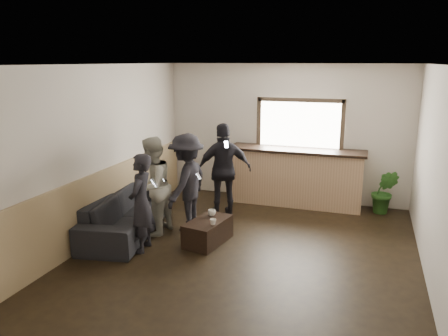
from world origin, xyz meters
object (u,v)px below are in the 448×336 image
(person_b, at_px, (152,186))
(cup_a, at_px, (212,213))
(sofa, at_px, (127,213))
(person_c, at_px, (187,182))
(person_d, at_px, (224,170))
(coffee_table, at_px, (208,231))
(bar_counter, at_px, (296,173))
(potted_plant, at_px, (384,192))
(person_a, at_px, (141,203))
(cup_b, at_px, (213,222))

(person_b, bearing_deg, cup_a, 102.23)
(sofa, relative_size, person_c, 1.38)
(person_b, relative_size, person_d, 0.94)
(person_c, bearing_deg, coffee_table, 54.77)
(sofa, relative_size, cup_a, 17.93)
(bar_counter, distance_m, potted_plant, 1.72)
(sofa, height_order, coffee_table, sofa)
(person_b, bearing_deg, person_c, 133.09)
(potted_plant, distance_m, person_b, 4.37)
(sofa, relative_size, person_a, 1.52)
(person_a, height_order, person_d, person_d)
(person_d, bearing_deg, cup_a, 68.85)
(coffee_table, height_order, person_b, person_b)
(coffee_table, xyz_separation_m, person_d, (-0.17, 1.31, 0.69))
(sofa, relative_size, person_b, 1.40)
(person_b, height_order, person_c, person_c)
(potted_plant, distance_m, person_d, 3.08)
(person_c, xyz_separation_m, person_d, (0.38, 0.86, 0.04))
(person_a, bearing_deg, coffee_table, 114.96)
(cup_a, relative_size, cup_b, 1.31)
(bar_counter, distance_m, person_a, 3.52)
(potted_plant, bearing_deg, person_c, -149.35)
(bar_counter, bearing_deg, potted_plant, -1.54)
(cup_a, xyz_separation_m, person_d, (-0.15, 1.10, 0.45))
(cup_b, distance_m, person_c, 1.00)
(coffee_table, bearing_deg, sofa, -179.66)
(person_b, distance_m, person_c, 0.59)
(bar_counter, height_order, cup_b, bar_counter)
(cup_a, height_order, person_a, person_a)
(person_c, bearing_deg, person_b, -46.69)
(person_b, bearing_deg, cup_b, 82.75)
(potted_plant, height_order, person_a, person_a)
(person_b, bearing_deg, coffee_table, 89.80)
(person_c, bearing_deg, sofa, -59.18)
(cup_a, distance_m, cup_b, 0.40)
(bar_counter, xyz_separation_m, person_b, (-2.00, -2.34, 0.19))
(person_d, bearing_deg, person_c, 37.13)
(cup_b, relative_size, person_d, 0.06)
(bar_counter, relative_size, sofa, 1.17)
(cup_b, height_order, person_c, person_c)
(potted_plant, bearing_deg, person_b, -148.20)
(person_a, distance_m, person_c, 1.08)
(sofa, relative_size, person_d, 1.32)
(coffee_table, relative_size, person_a, 0.56)
(cup_b, bearing_deg, person_d, 101.94)
(person_a, height_order, person_c, person_c)
(bar_counter, height_order, potted_plant, bar_counter)
(potted_plant, bearing_deg, person_a, -140.31)
(person_d, bearing_deg, bar_counter, -165.59)
(sofa, xyz_separation_m, person_d, (1.29, 1.32, 0.54))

